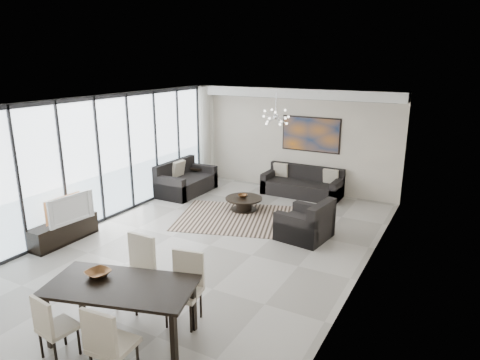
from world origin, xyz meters
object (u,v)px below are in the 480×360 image
Objects in this scene: sofa_main at (302,186)px; dining_table at (121,290)px; coffee_table at (244,203)px; tv_console at (64,231)px; television at (68,208)px.

dining_table reaches higher than sofa_main.
tv_console is (-2.37, -3.48, 0.05)m from coffee_table.
television reaches higher than tv_console.
television reaches higher than coffee_table.
tv_console reaches higher than coffee_table.
coffee_table is 5.41m from dining_table.
television is 3.69m from dining_table.
sofa_main is 6.25m from tv_console.
sofa_main is at bearing 58.97° from tv_console.
dining_table reaches higher than tv_console.
television is (0.16, 0.05, 0.52)m from tv_console.
coffee_table is 4.22m from tv_console.
dining_table reaches higher than coffee_table.
coffee_table is 2.06m from sofa_main.
coffee_table is 4.13m from television.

